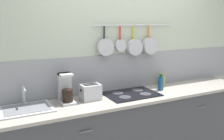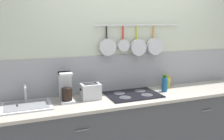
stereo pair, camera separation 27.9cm
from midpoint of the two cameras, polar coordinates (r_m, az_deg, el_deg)
The scene contains 10 objects.
wall_back at distance 3.23m, azimuth 6.23°, elevation 1.90°, with size 7.20×0.16×2.60m.
cabinet_base at distance 3.21m, azimuth 8.66°, elevation -13.96°, with size 3.12×0.56×0.88m.
countertop at distance 3.04m, azimuth 8.92°, elevation -6.14°, with size 3.16×0.58×0.03m.
sink_basin at distance 2.73m, azimuth -16.23°, elevation -7.74°, with size 0.52×0.40×0.21m.
coffee_maker at distance 2.79m, azimuth -7.71°, elevation -4.35°, with size 0.15×0.21×0.33m.
toaster at distance 2.85m, azimuth -2.13°, elevation -4.94°, with size 0.23×0.17×0.18m.
cooktop at distance 3.04m, azimuth 7.43°, elevation -5.62°, with size 0.63×0.46×0.01m.
bottle_vinegar at distance 3.25m, azimuth 14.36°, elevation -3.18°, with size 0.07×0.07×0.21m.
bottle_olive_oil at distance 3.37m, azimuth 14.57°, elevation -3.04°, with size 0.07×0.07×0.16m.
bottle_hot_sauce at distance 3.49m, azimuth 14.86°, elevation -2.66°, with size 0.07×0.07×0.15m.
Camera 2 is at (-1.33, -2.56, 1.81)m, focal length 40.00 mm.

